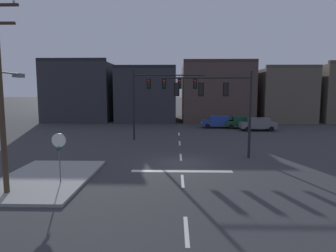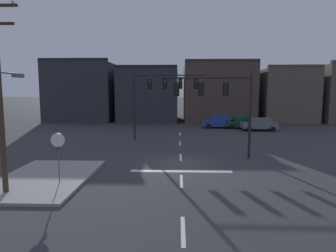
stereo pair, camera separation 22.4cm
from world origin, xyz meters
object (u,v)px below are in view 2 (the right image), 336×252
(car_lot_farside, at_px, (259,124))
(utility_pole, at_px, (1,89))
(signal_mast_far_side, at_px, (158,90))
(car_lot_middle, at_px, (242,122))
(car_lot_nearside, at_px, (220,122))
(signal_mast_near_side, at_px, (221,98))
(stop_sign, at_px, (58,146))

(car_lot_farside, distance_m, utility_pole, 30.39)
(car_lot_farside, bearing_deg, utility_pole, -128.26)
(signal_mast_far_side, xyz_separation_m, car_lot_middle, (10.63, 9.63, -4.22))
(car_lot_nearside, xyz_separation_m, car_lot_middle, (3.00, -0.27, 0.00))
(signal_mast_far_side, xyz_separation_m, car_lot_nearside, (7.63, 9.90, -4.22))
(signal_mast_near_side, relative_size, stop_sign, 2.35)
(car_lot_nearside, height_order, car_lot_farside, same)
(signal_mast_near_side, height_order, utility_pole, utility_pole)
(car_lot_middle, distance_m, car_lot_farside, 2.84)
(signal_mast_near_side, height_order, car_lot_nearside, signal_mast_near_side)
(signal_mast_near_side, height_order, signal_mast_far_side, signal_mast_far_side)
(stop_sign, distance_m, car_lot_farside, 27.68)
(signal_mast_near_side, bearing_deg, utility_pole, -144.04)
(signal_mast_far_side, distance_m, car_lot_nearside, 13.19)
(stop_sign, bearing_deg, utility_pole, -142.73)
(signal_mast_far_side, relative_size, car_lot_nearside, 1.61)
(stop_sign, xyz_separation_m, utility_pole, (-2.01, -1.53, 3.00))
(car_lot_farside, height_order, utility_pole, utility_pole)
(signal_mast_near_side, xyz_separation_m, car_lot_middle, (5.41, 17.54, -3.67))
(stop_sign, bearing_deg, car_lot_farside, 53.04)
(stop_sign, distance_m, utility_pole, 3.92)
(stop_sign, bearing_deg, car_lot_nearside, 64.07)
(car_lot_farside, bearing_deg, car_lot_nearside, 150.51)
(stop_sign, bearing_deg, car_lot_middle, 58.44)
(stop_sign, xyz_separation_m, car_lot_farside, (16.62, 22.09, -1.29))
(signal_mast_far_side, xyz_separation_m, car_lot_farside, (12.24, 7.29, -4.22))
(signal_mast_near_side, distance_m, car_lot_middle, 18.72)
(signal_mast_near_side, xyz_separation_m, car_lot_nearside, (2.42, 17.81, -3.67))
(signal_mast_far_side, relative_size, utility_pole, 0.76)
(car_lot_nearside, bearing_deg, stop_sign, -115.93)
(car_lot_nearside, xyz_separation_m, car_lot_farside, (4.61, -2.61, 0.00))
(signal_mast_near_side, distance_m, car_lot_nearside, 18.34)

